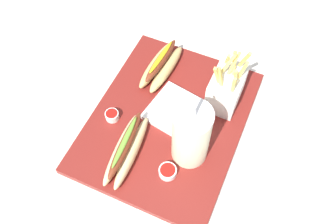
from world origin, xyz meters
TOP-DOWN VIEW (x-y plane):
  - ground_plane at (0.00, 0.00)m, footprint 2.40×2.40m
  - food_tray at (0.00, 0.00)m, footprint 0.45×0.35m
  - soda_cup at (0.06, 0.08)m, footprint 0.08×0.08m
  - fries_basket at (-0.11, 0.10)m, footprint 0.11×0.07m
  - hot_dog_1 at (0.12, -0.05)m, footprint 0.19×0.06m
  - hot_dog_2 at (-0.13, -0.08)m, footprint 0.17×0.07m
  - ketchup_cup_1 at (0.13, 0.06)m, footprint 0.04×0.04m
  - ketchup_cup_2 at (0.05, -0.12)m, footprint 0.03×0.03m
  - napkin_stack at (-0.03, 0.00)m, footprint 0.14×0.12m

SIDE VIEW (x-z plane):
  - ground_plane at x=0.00m, z-range -0.02..0.00m
  - food_tray at x=0.00m, z-range 0.00..0.02m
  - napkin_stack at x=-0.03m, z-range 0.02..0.03m
  - ketchup_cup_1 at x=0.13m, z-range 0.02..0.04m
  - ketchup_cup_2 at x=0.05m, z-range 0.02..0.04m
  - hot_dog_2 at x=-0.13m, z-range 0.01..0.07m
  - hot_dog_1 at x=0.12m, z-range 0.01..0.08m
  - fries_basket at x=-0.11m, z-range -0.01..0.15m
  - soda_cup at x=0.06m, z-range -0.02..0.23m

